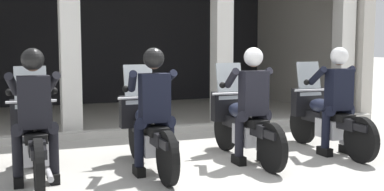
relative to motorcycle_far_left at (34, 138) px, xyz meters
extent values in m
plane|color=#A8A59E|center=(2.11, 2.80, -0.50)|extent=(80.00, 80.00, 0.00)
cube|color=black|center=(2.27, 7.29, 1.11)|extent=(9.92, 0.24, 3.21)
cube|color=#BCB7AD|center=(7.13, 4.96, 1.11)|extent=(0.30, 5.06, 3.21)
cube|color=silver|center=(0.78, 2.77, 0.89)|extent=(0.35, 0.36, 2.77)
cube|color=silver|center=(3.75, 2.77, 0.89)|extent=(0.35, 0.36, 2.77)
cube|color=silver|center=(6.73, 2.77, 0.89)|extent=(0.35, 0.36, 2.77)
cube|color=#B7B5AD|center=(2.27, 2.27, -0.44)|extent=(9.52, 0.24, 0.12)
cylinder|color=black|center=(0.00, 0.58, -0.18)|extent=(0.09, 0.64, 0.64)
cylinder|color=black|center=(0.00, -0.82, -0.18)|extent=(0.09, 0.64, 0.64)
cube|color=black|center=(0.00, 0.58, 0.03)|extent=(0.14, 0.44, 0.08)
cube|color=silver|center=(0.00, -0.17, -0.13)|extent=(0.28, 0.44, 0.28)
cube|color=black|center=(0.00, -0.12, 0.00)|extent=(0.18, 1.24, 0.16)
ellipsoid|color=#1E2338|center=(0.00, 0.10, 0.18)|extent=(0.26, 0.48, 0.22)
cube|color=black|center=(0.00, -0.30, 0.07)|extent=(0.24, 0.52, 0.10)
cube|color=black|center=(0.00, -0.76, 0.00)|extent=(0.16, 0.48, 0.10)
cylinder|color=silver|center=(0.00, 0.52, 0.06)|extent=(0.05, 0.24, 0.53)
cube|color=black|center=(0.00, 0.46, 0.20)|extent=(0.52, 0.16, 0.44)
sphere|color=silver|center=(0.00, 0.56, 0.22)|extent=(0.18, 0.18, 0.18)
cube|color=silver|center=(0.00, 0.44, 0.57)|extent=(0.40, 0.14, 0.54)
cylinder|color=silver|center=(0.00, 0.36, 0.40)|extent=(0.62, 0.04, 0.04)
cylinder|color=silver|center=(0.12, -0.52, -0.32)|extent=(0.07, 0.55, 0.07)
cube|color=black|center=(0.00, -0.32, 0.47)|extent=(0.36, 0.22, 0.60)
cube|color=#14193F|center=(0.00, -0.20, 0.49)|extent=(0.05, 0.02, 0.32)
sphere|color=#936B51|center=(0.00, -0.30, 0.92)|extent=(0.21, 0.21, 0.21)
sphere|color=black|center=(0.00, -0.30, 0.95)|extent=(0.26, 0.26, 0.26)
cylinder|color=black|center=(0.14, -0.30, 0.16)|extent=(0.26, 0.29, 0.17)
cylinder|color=black|center=(0.20, -0.30, -0.12)|extent=(0.12, 0.12, 0.53)
cube|color=black|center=(0.20, -0.29, -0.44)|extent=(0.11, 0.26, 0.12)
cylinder|color=black|center=(-0.14, -0.30, 0.16)|extent=(0.26, 0.29, 0.17)
cylinder|color=black|center=(-0.20, -0.30, -0.12)|extent=(0.12, 0.12, 0.53)
cube|color=black|center=(-0.20, -0.29, -0.44)|extent=(0.11, 0.26, 0.12)
cylinder|color=black|center=(0.22, -0.09, 0.66)|extent=(0.19, 0.48, 0.31)
sphere|color=black|center=(0.26, 0.12, 0.55)|extent=(0.09, 0.09, 0.09)
cylinder|color=black|center=(-0.22, -0.09, 0.66)|extent=(0.19, 0.48, 0.31)
sphere|color=black|center=(-0.26, 0.12, 0.55)|extent=(0.09, 0.09, 0.09)
cylinder|color=black|center=(1.41, 0.51, -0.18)|extent=(0.09, 0.64, 0.64)
cylinder|color=black|center=(1.41, -0.89, -0.18)|extent=(0.09, 0.64, 0.64)
cube|color=black|center=(1.41, 0.51, 0.03)|extent=(0.14, 0.44, 0.08)
cube|color=silver|center=(1.41, -0.24, -0.13)|extent=(0.28, 0.44, 0.28)
cube|color=black|center=(1.41, -0.19, 0.00)|extent=(0.18, 1.24, 0.16)
ellipsoid|color=#1E2338|center=(1.41, 0.03, 0.18)|extent=(0.26, 0.48, 0.22)
cube|color=black|center=(1.41, -0.37, 0.07)|extent=(0.24, 0.52, 0.10)
cube|color=black|center=(1.41, -0.83, 0.00)|extent=(0.16, 0.48, 0.10)
cylinder|color=silver|center=(1.41, 0.45, 0.06)|extent=(0.05, 0.24, 0.53)
cube|color=black|center=(1.41, 0.39, 0.20)|extent=(0.52, 0.16, 0.44)
sphere|color=silver|center=(1.41, 0.49, 0.22)|extent=(0.18, 0.18, 0.18)
cube|color=silver|center=(1.41, 0.37, 0.57)|extent=(0.40, 0.14, 0.54)
cylinder|color=silver|center=(1.41, 0.29, 0.40)|extent=(0.62, 0.04, 0.04)
cylinder|color=silver|center=(1.53, -0.59, -0.32)|extent=(0.07, 0.55, 0.07)
cube|color=black|center=(1.41, -0.39, 0.47)|extent=(0.36, 0.22, 0.60)
cube|color=#591414|center=(1.41, -0.27, 0.49)|extent=(0.05, 0.02, 0.32)
sphere|color=#936B51|center=(1.41, -0.37, 0.92)|extent=(0.21, 0.21, 0.21)
sphere|color=black|center=(1.41, -0.37, 0.95)|extent=(0.26, 0.26, 0.26)
cylinder|color=black|center=(1.55, -0.37, 0.16)|extent=(0.26, 0.29, 0.17)
cylinder|color=black|center=(1.61, -0.37, -0.12)|extent=(0.12, 0.12, 0.53)
cube|color=black|center=(1.61, -0.36, -0.44)|extent=(0.11, 0.26, 0.12)
cylinder|color=black|center=(1.27, -0.37, 0.16)|extent=(0.26, 0.29, 0.17)
cylinder|color=black|center=(1.21, -0.37, -0.12)|extent=(0.12, 0.12, 0.53)
cube|color=black|center=(1.21, -0.36, -0.44)|extent=(0.11, 0.26, 0.12)
cylinder|color=black|center=(1.63, -0.16, 0.66)|extent=(0.19, 0.48, 0.31)
sphere|color=black|center=(1.67, 0.05, 0.55)|extent=(0.09, 0.09, 0.09)
cylinder|color=black|center=(1.19, -0.16, 0.66)|extent=(0.19, 0.48, 0.31)
sphere|color=black|center=(1.15, 0.05, 0.55)|extent=(0.09, 0.09, 0.09)
cylinder|color=black|center=(2.82, 0.58, -0.18)|extent=(0.09, 0.64, 0.64)
cylinder|color=black|center=(2.82, -0.82, -0.18)|extent=(0.09, 0.64, 0.64)
cube|color=black|center=(2.82, 0.58, 0.03)|extent=(0.14, 0.44, 0.08)
cube|color=silver|center=(2.82, -0.17, -0.13)|extent=(0.28, 0.44, 0.28)
cube|color=black|center=(2.82, -0.12, 0.00)|extent=(0.18, 1.24, 0.16)
ellipsoid|color=#1E2338|center=(2.82, 0.10, 0.18)|extent=(0.26, 0.48, 0.22)
cube|color=black|center=(2.82, -0.30, 0.07)|extent=(0.24, 0.52, 0.10)
cube|color=black|center=(2.82, -0.76, 0.00)|extent=(0.16, 0.48, 0.10)
cylinder|color=silver|center=(2.82, 0.52, 0.06)|extent=(0.05, 0.24, 0.53)
cube|color=black|center=(2.82, 0.46, 0.20)|extent=(0.52, 0.16, 0.44)
sphere|color=silver|center=(2.82, 0.56, 0.22)|extent=(0.18, 0.18, 0.18)
cube|color=silver|center=(2.82, 0.44, 0.57)|extent=(0.40, 0.14, 0.54)
cylinder|color=silver|center=(2.82, 0.36, 0.40)|extent=(0.62, 0.04, 0.04)
cylinder|color=silver|center=(2.94, -0.52, -0.32)|extent=(0.07, 0.55, 0.07)
cube|color=black|center=(2.82, -0.32, 0.47)|extent=(0.36, 0.22, 0.60)
cube|color=black|center=(2.82, -0.20, 0.49)|extent=(0.05, 0.02, 0.32)
sphere|color=tan|center=(2.82, -0.30, 0.92)|extent=(0.21, 0.21, 0.21)
sphere|color=silver|center=(2.82, -0.30, 0.95)|extent=(0.26, 0.26, 0.26)
cylinder|color=black|center=(2.96, -0.30, 0.16)|extent=(0.26, 0.29, 0.17)
cylinder|color=black|center=(3.02, -0.30, -0.12)|extent=(0.12, 0.12, 0.53)
cube|color=black|center=(3.02, -0.29, -0.44)|extent=(0.11, 0.26, 0.12)
cylinder|color=black|center=(2.68, -0.30, 0.16)|extent=(0.26, 0.29, 0.17)
cylinder|color=black|center=(2.62, -0.30, -0.12)|extent=(0.12, 0.12, 0.53)
cube|color=black|center=(2.62, -0.29, -0.44)|extent=(0.11, 0.26, 0.12)
cylinder|color=black|center=(3.04, -0.09, 0.66)|extent=(0.19, 0.48, 0.31)
sphere|color=black|center=(3.08, 0.12, 0.55)|extent=(0.09, 0.09, 0.09)
cylinder|color=black|center=(2.60, -0.09, 0.66)|extent=(0.19, 0.48, 0.31)
sphere|color=black|center=(2.56, 0.12, 0.55)|extent=(0.09, 0.09, 0.09)
cylinder|color=black|center=(4.23, 0.59, -0.18)|extent=(0.09, 0.64, 0.64)
cylinder|color=black|center=(4.23, -0.81, -0.18)|extent=(0.09, 0.64, 0.64)
cube|color=black|center=(4.23, 0.59, 0.03)|extent=(0.14, 0.44, 0.08)
cube|color=silver|center=(4.23, -0.16, -0.13)|extent=(0.28, 0.44, 0.28)
cube|color=black|center=(4.23, -0.11, 0.00)|extent=(0.18, 1.24, 0.16)
ellipsoid|color=#1E2338|center=(4.23, 0.11, 0.18)|extent=(0.26, 0.48, 0.22)
cube|color=black|center=(4.23, -0.29, 0.07)|extent=(0.24, 0.52, 0.10)
cube|color=black|center=(4.23, -0.75, 0.00)|extent=(0.16, 0.48, 0.10)
cylinder|color=silver|center=(4.23, 0.53, 0.06)|extent=(0.05, 0.24, 0.53)
cube|color=black|center=(4.23, 0.47, 0.20)|extent=(0.52, 0.16, 0.44)
sphere|color=silver|center=(4.23, 0.57, 0.22)|extent=(0.18, 0.18, 0.18)
cube|color=silver|center=(4.23, 0.45, 0.57)|extent=(0.40, 0.14, 0.54)
cylinder|color=silver|center=(4.23, 0.37, 0.40)|extent=(0.62, 0.04, 0.04)
cylinder|color=silver|center=(4.35, -0.51, -0.32)|extent=(0.07, 0.55, 0.07)
cube|color=black|center=(4.23, -0.31, 0.47)|extent=(0.36, 0.22, 0.60)
cube|color=#14193F|center=(4.23, -0.19, 0.49)|extent=(0.05, 0.02, 0.32)
sphere|color=tan|center=(4.23, -0.29, 0.92)|extent=(0.21, 0.21, 0.21)
sphere|color=silver|center=(4.23, -0.29, 0.95)|extent=(0.26, 0.26, 0.26)
cylinder|color=black|center=(4.37, -0.29, 0.16)|extent=(0.26, 0.29, 0.17)
cylinder|color=black|center=(4.43, -0.29, -0.12)|extent=(0.12, 0.12, 0.53)
cube|color=black|center=(4.43, -0.28, -0.44)|extent=(0.11, 0.26, 0.12)
cylinder|color=black|center=(4.09, -0.29, 0.16)|extent=(0.26, 0.29, 0.17)
cylinder|color=black|center=(4.03, -0.29, -0.12)|extent=(0.12, 0.12, 0.53)
cube|color=black|center=(4.03, -0.28, -0.44)|extent=(0.11, 0.26, 0.12)
cylinder|color=black|center=(4.45, -0.08, 0.66)|extent=(0.19, 0.48, 0.31)
sphere|color=black|center=(4.49, 0.13, 0.55)|extent=(0.09, 0.09, 0.09)
cylinder|color=black|center=(4.01, -0.08, 0.66)|extent=(0.19, 0.48, 0.31)
sphere|color=black|center=(3.97, 0.13, 0.55)|extent=(0.09, 0.09, 0.09)
camera|label=1|loc=(-0.27, -6.04, 1.13)|focal=45.00mm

